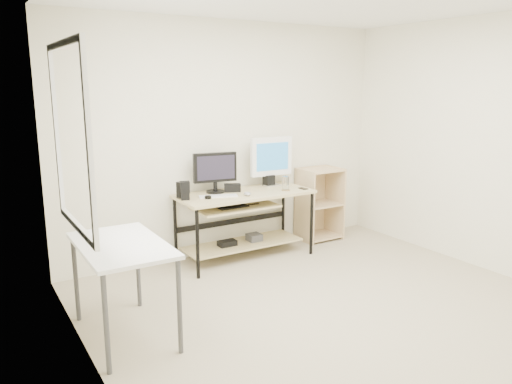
{
  "coord_description": "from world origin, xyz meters",
  "views": [
    {
      "loc": [
        -2.67,
        -2.96,
        1.92
      ],
      "look_at": [
        -0.07,
        1.3,
        0.83
      ],
      "focal_mm": 35.0,
      "sensor_mm": 36.0,
      "label": 1
    }
  ],
  "objects_px": {
    "side_table": "(122,253)",
    "shelf_unit": "(318,203)",
    "black_monitor": "(215,170)",
    "desk": "(243,211)",
    "audio_controller": "(181,190)",
    "white_imac": "(271,158)"
  },
  "relations": [
    {
      "from": "black_monitor",
      "to": "audio_controller",
      "type": "distance_m",
      "value": 0.46
    },
    {
      "from": "shelf_unit",
      "to": "black_monitor",
      "type": "distance_m",
      "value": 1.53
    },
    {
      "from": "desk",
      "to": "shelf_unit",
      "type": "xyz_separation_m",
      "value": [
        1.18,
        0.16,
        -0.09
      ]
    },
    {
      "from": "shelf_unit",
      "to": "white_imac",
      "type": "xyz_separation_m",
      "value": [
        -0.69,
        0.01,
        0.63
      ]
    },
    {
      "from": "desk",
      "to": "audio_controller",
      "type": "bearing_deg",
      "value": 169.64
    },
    {
      "from": "desk",
      "to": "white_imac",
      "type": "bearing_deg",
      "value": 19.61
    },
    {
      "from": "side_table",
      "to": "black_monitor",
      "type": "relative_size",
      "value": 2.07
    },
    {
      "from": "white_imac",
      "to": "side_table",
      "type": "bearing_deg",
      "value": -148.53
    },
    {
      "from": "white_imac",
      "to": "audio_controller",
      "type": "bearing_deg",
      "value": -175.96
    },
    {
      "from": "desk",
      "to": "shelf_unit",
      "type": "bearing_deg",
      "value": 7.77
    },
    {
      "from": "desk",
      "to": "audio_controller",
      "type": "xyz_separation_m",
      "value": [
        -0.67,
        0.12,
        0.3
      ]
    },
    {
      "from": "desk",
      "to": "audio_controller",
      "type": "relative_size",
      "value": 8.7
    },
    {
      "from": "shelf_unit",
      "to": "black_monitor",
      "type": "xyz_separation_m",
      "value": [
        -1.42,
        0.0,
        0.55
      ]
    },
    {
      "from": "side_table",
      "to": "audio_controller",
      "type": "height_order",
      "value": "audio_controller"
    },
    {
      "from": "shelf_unit",
      "to": "black_monitor",
      "type": "bearing_deg",
      "value": 179.9
    },
    {
      "from": "black_monitor",
      "to": "desk",
      "type": "bearing_deg",
      "value": -23.96
    },
    {
      "from": "desk",
      "to": "side_table",
      "type": "distance_m",
      "value": 1.97
    },
    {
      "from": "side_table",
      "to": "shelf_unit",
      "type": "height_order",
      "value": "shelf_unit"
    },
    {
      "from": "audio_controller",
      "to": "black_monitor",
      "type": "bearing_deg",
      "value": -19.52
    },
    {
      "from": "side_table",
      "to": "white_imac",
      "type": "height_order",
      "value": "white_imac"
    },
    {
      "from": "desk",
      "to": "white_imac",
      "type": "relative_size",
      "value": 2.64
    },
    {
      "from": "side_table",
      "to": "audio_controller",
      "type": "distance_m",
      "value": 1.55
    }
  ]
}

